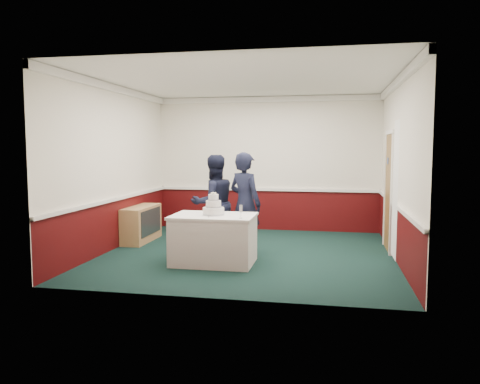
% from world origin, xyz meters
% --- Properties ---
extents(ground, '(5.00, 5.00, 0.00)m').
position_xyz_m(ground, '(0.00, 0.00, 0.00)').
color(ground, black).
rests_on(ground, ground).
extents(room_shell, '(5.00, 5.00, 3.00)m').
position_xyz_m(room_shell, '(0.08, 0.61, 1.97)').
color(room_shell, white).
rests_on(room_shell, ground).
extents(sideboard, '(0.41, 1.20, 0.70)m').
position_xyz_m(sideboard, '(-2.28, 0.70, 0.35)').
color(sideboard, tan).
rests_on(sideboard, ground).
extents(cake_table, '(1.32, 0.92, 0.79)m').
position_xyz_m(cake_table, '(-0.42, -0.78, 0.40)').
color(cake_table, white).
rests_on(cake_table, ground).
extents(wedding_cake, '(0.35, 0.35, 0.36)m').
position_xyz_m(wedding_cake, '(-0.42, -0.78, 0.90)').
color(wedding_cake, white).
rests_on(wedding_cake, cake_table).
extents(cake_knife, '(0.08, 0.21, 0.00)m').
position_xyz_m(cake_knife, '(-0.45, -0.98, 0.79)').
color(cake_knife, silver).
rests_on(cake_knife, cake_table).
extents(champagne_flute, '(0.05, 0.05, 0.21)m').
position_xyz_m(champagne_flute, '(0.08, -1.06, 0.93)').
color(champagne_flute, silver).
rests_on(champagne_flute, cake_table).
extents(person_man, '(1.07, 1.03, 1.74)m').
position_xyz_m(person_man, '(-0.64, 0.11, 0.87)').
color(person_man, black).
rests_on(person_man, ground).
extents(person_woman, '(0.78, 0.70, 1.79)m').
position_xyz_m(person_woman, '(-0.04, -0.05, 0.89)').
color(person_woman, black).
rests_on(person_woman, ground).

